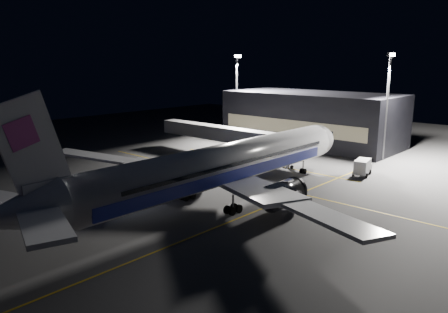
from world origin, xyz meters
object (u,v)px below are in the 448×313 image
Objects in this scene: airliner at (219,166)px; safety_cone_b at (177,177)px; jet_bridge at (231,135)px; safety_cone_c at (148,195)px; baggage_tug at (128,187)px; service_truck at (363,166)px; floodlight_mast_north at (237,89)px; floodlight_mast_south at (387,97)px; safety_cone_a at (132,188)px.

airliner is 105.41× the size of safety_cone_b.
jet_bridge reaches higher than safety_cone_c.
baggage_tug is 4.50× the size of safety_cone_c.
service_truck reaches higher than baggage_tug.
floodlight_mast_north is (41.08, 31.99, 7.21)m from airliner.
safety_cone_c is at bearing -154.78° from safety_cone_b.
floodlight_mast_south is 17.31m from service_truck.
airliner is 29.15m from service_truck.
safety_cone_c is at bearing -94.24° from safety_cone_a.
safety_cone_c reaches higher than safety_cone_b.
floodlight_mast_south reaches higher than jet_bridge.
baggage_tug is at bearing 112.98° from airliner.
safety_cone_a is (-32.30, 21.84, -1.19)m from service_truck.
safety_cone_b is at bearing -167.08° from jet_bridge.
service_truck is (4.70, -26.10, -3.11)m from jet_bridge.
floodlight_mast_south is 49.91m from safety_cone_c.
floodlight_mast_south reaches higher than airliner.
airliner reaches higher than service_truck.
airliner is 10.74× the size of service_truck.
floodlight_mast_north is (18.00, 13.93, 7.79)m from jet_bridge.
service_truck reaches higher than safety_cone_a.
service_truck is 9.88× the size of safety_cone_a.
airliner is 15.02m from baggage_tug.
airliner is 29.31m from jet_bridge.
safety_cone_a is (-27.61, -4.26, -4.29)m from jet_bridge.
safety_cone_c is (-4.86, 9.34, -4.83)m from airliner.
airliner is at bearing -71.82° from safety_cone_a.
safety_cone_a is 0.88× the size of safety_cone_c.
floodlight_mast_north is 35.74× the size of safety_cone_a.
safety_cone_c is (-45.94, 15.36, -12.04)m from floodlight_mast_south.
jet_bridge is 11.56× the size of baggage_tug.
jet_bridge is 1.66× the size of floodlight_mast_north.
jet_bridge is 6.01× the size of service_truck.
airliner is 2.97× the size of floodlight_mast_south.
service_truck is 9.81× the size of safety_cone_b.
jet_bridge is at bearing 17.32° from safety_cone_c.
baggage_tug is (-46.69, -18.75, -11.56)m from floodlight_mast_north.
baggage_tug is (-46.69, 19.25, -11.56)m from floodlight_mast_south.
safety_cone_b is (-36.39, -18.15, -12.08)m from floodlight_mast_north.
floodlight_mast_south is (41.08, -6.01, 7.21)m from airliner.
floodlight_mast_south is 31.28× the size of safety_cone_c.
jet_bridge is 59.39× the size of safety_cone_a.
safety_cone_a is at bearing -179.74° from safety_cone_b.
floodlight_mast_south is at bearing -23.48° from safety_cone_a.
floodlight_mast_north and floodlight_mast_south have the same top height.
floodlight_mast_north is 51.62m from baggage_tug.
safety_cone_a is (-4.53, 13.80, -4.87)m from airliner.
floodlight_mast_north reaches higher than jet_bridge.
safety_cone_b is at bearing 0.26° from safety_cone_a.
safety_cone_b is at bearing -153.50° from floodlight_mast_north.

